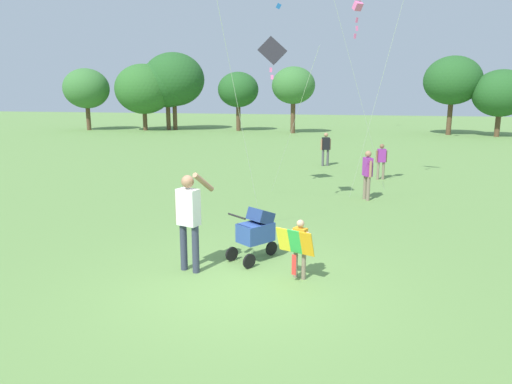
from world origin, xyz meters
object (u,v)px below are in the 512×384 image
Objects in this scene: kite_orange_delta at (358,4)px; person_couple_left at (367,171)px; person_adult_flyer at (189,214)px; child_with_butterfly_kite at (299,244)px; person_red_shirt at (381,159)px; stroller at (256,230)px; person_sitting_far at (326,146)px; kite_green_novelty at (273,56)px.

kite_orange_delta is 4.81m from person_couple_left.
child_with_butterfly_kite is at bearing 1.74° from person_adult_flyer.
child_with_butterfly_kite is 0.80× the size of person_red_shirt.
person_adult_flyer is 10.80m from person_red_shirt.
child_with_butterfly_kite is 1.01× the size of stroller.
kite_orange_delta is (0.70, 6.80, 5.02)m from child_with_butterfly_kite.
person_red_shirt is 3.62m from person_sitting_far.
kite_orange_delta is 2.84m from kite_green_novelty.
person_couple_left is (1.73, -6.38, 0.02)m from person_sitting_far.
kite_orange_delta is at bearing -107.19° from person_red_shirt.
child_with_butterfly_kite is at bearing -100.27° from person_couple_left.
person_adult_flyer is (-1.97, -0.06, 0.43)m from child_with_butterfly_kite.
kite_orange_delta reaches higher than person_red_shirt.
person_adult_flyer reaches higher than stroller.
kite_green_novelty reaches higher than person_red_shirt.
person_sitting_far is at bearing 83.72° from person_adult_flyer.
stroller is 8.04m from kite_orange_delta.
person_sitting_far is (-0.54, 12.92, 0.22)m from child_with_butterfly_kite.
person_couple_left reaches higher than stroller.
child_with_butterfly_kite is at bearing -75.61° from kite_green_novelty.
person_sitting_far is at bearing 128.60° from person_red_shirt.
person_red_shirt is at bearing 42.37° from kite_green_novelty.
stroller is at bearing 38.19° from person_adult_flyer.
stroller is (1.05, 0.82, -0.46)m from person_adult_flyer.
person_couple_left is at bearing -28.62° from kite_orange_delta.
person_adult_flyer reaches higher than child_with_butterfly_kite.
stroller is 7.20m from kite_green_novelty.
child_with_butterfly_kite is at bearing -39.58° from stroller.
person_couple_left is at bearing -98.51° from person_red_shirt.
person_adult_flyer is at bearing -141.81° from stroller.
kite_orange_delta reaches higher than kite_green_novelty.
person_adult_flyer is 13.06m from person_sitting_far.
kite_green_novelty is (-0.85, 6.14, 3.66)m from stroller.
stroller is 12.16m from person_sitting_far.
person_sitting_far is (-2.26, 2.83, 0.08)m from person_red_shirt.
person_sitting_far is at bearing 78.45° from kite_green_novelty.
person_red_shirt is at bearing 74.19° from stroller.
person_red_shirt is at bearing -51.40° from person_sitting_far.
person_sitting_far is (1.43, 12.98, -0.21)m from person_adult_flyer.
kite_orange_delta reaches higher than person_couple_left.
child_with_butterfly_kite is at bearing -87.59° from person_sitting_far.
stroller is 9.69m from person_red_shirt.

